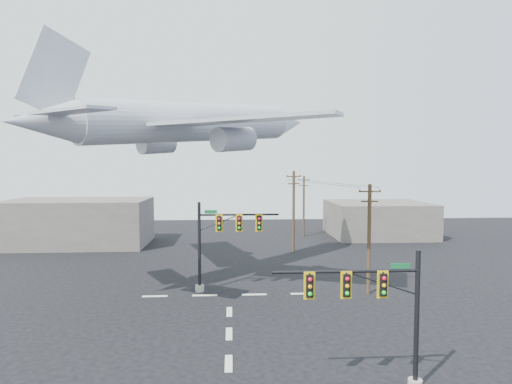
{
  "coord_description": "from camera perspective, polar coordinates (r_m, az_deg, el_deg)",
  "views": [
    {
      "loc": [
        0.19,
        -22.14,
        10.55
      ],
      "look_at": [
        1.75,
        5.0,
        8.82
      ],
      "focal_mm": 30.0,
      "sensor_mm": 36.0,
      "label": 1
    }
  ],
  "objects": [
    {
      "name": "building_left",
      "position": [
        61.07,
        -22.62,
        -3.75
      ],
      "size": [
        18.0,
        10.0,
        6.0
      ],
      "primitive_type": "cube",
      "color": "#67615B",
      "rests_on": "ground"
    },
    {
      "name": "ground",
      "position": [
        24.52,
        -3.67,
        -21.86
      ],
      "size": [
        120.0,
        120.0,
        0.0
      ],
      "primitive_type": "plane",
      "color": "black",
      "rests_on": "ground"
    },
    {
      "name": "airliner",
      "position": [
        38.55,
        -8.2,
        9.07
      ],
      "size": [
        26.08,
        25.51,
        8.26
      ],
      "rotation": [
        0.0,
        -0.07,
        0.77
      ],
      "color": "#B0B4BD"
    },
    {
      "name": "utility_pole_a",
      "position": [
        36.14,
        14.84,
        -5.79
      ],
      "size": [
        1.8,
        0.3,
        9.0
      ],
      "rotation": [
        0.0,
        0.0,
        -0.1
      ],
      "color": "#4A311F",
      "rests_on": "ground"
    },
    {
      "name": "power_lines",
      "position": [
        48.96,
        7.6,
        1.46
      ],
      "size": [
        5.35,
        28.23,
        0.06
      ],
      "color": "black"
    },
    {
      "name": "utility_pole_c",
      "position": [
        63.26,
        6.38,
        -1.7
      ],
      "size": [
        1.83,
        0.39,
        8.96
      ],
      "rotation": [
        0.0,
        0.0,
        -0.15
      ],
      "color": "#4A311F",
      "rests_on": "ground"
    },
    {
      "name": "signal_mast_far",
      "position": [
        35.8,
        -4.91,
        -6.56
      ],
      "size": [
        6.98,
        0.82,
        7.49
      ],
      "color": "gray",
      "rests_on": "ground"
    },
    {
      "name": "building_right",
      "position": [
        66.34,
        15.96,
        -3.48
      ],
      "size": [
        14.0,
        12.0,
        5.0
      ],
      "primitive_type": "cube",
      "color": "#67615B",
      "rests_on": "ground"
    },
    {
      "name": "lane_markings",
      "position": [
        29.42,
        -3.6,
        -17.37
      ],
      "size": [
        14.0,
        21.2,
        0.01
      ],
      "color": "silver",
      "rests_on": "ground"
    },
    {
      "name": "signal_mast_near",
      "position": [
        21.27,
        16.31,
        -15.09
      ],
      "size": [
        7.11,
        0.73,
        6.63
      ],
      "color": "gray",
      "rests_on": "ground"
    },
    {
      "name": "utility_pole_b",
      "position": [
        52.18,
        5.03,
        -2.33
      ],
      "size": [
        1.9,
        0.83,
        9.82
      ],
      "rotation": [
        0.0,
        0.0,
        0.36
      ],
      "color": "#4A311F",
      "rests_on": "ground"
    }
  ]
}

